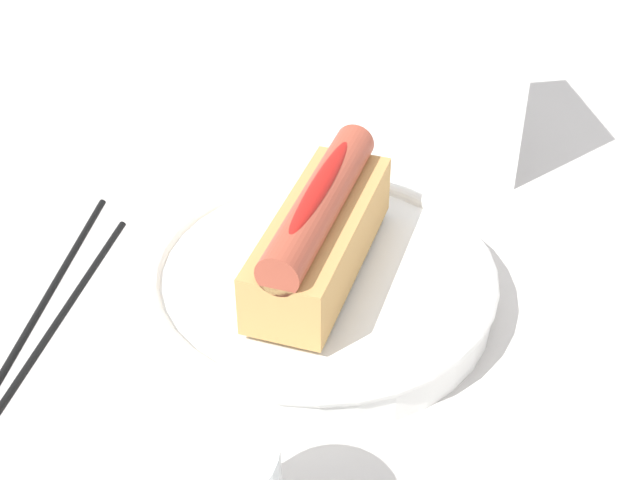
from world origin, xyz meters
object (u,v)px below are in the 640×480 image
Objects in this scene: hotdog_front at (320,230)px; napkin_box at (475,71)px; chopstick_far at (49,290)px; serving_bowl at (320,283)px; chopstick_near at (56,321)px.

napkin_box reaches higher than hotdog_front.
chopstick_far is at bearing -69.14° from napkin_box.
napkin_box is (-0.18, 0.12, 0.06)m from serving_bowl.
hotdog_front is 0.72× the size of chopstick_near.
hotdog_front is (0.00, -0.00, 0.04)m from serving_bowl.
hotdog_front is 0.72× the size of chopstick_far.
hotdog_front is 0.18m from chopstick_near.
serving_bowl is 1.02× the size of chopstick_near.
serving_bowl is 0.04m from hotdog_front.
hotdog_front is at bearing -42.15° from napkin_box.
hotdog_front reaches higher than chopstick_far.
serving_bowl is at bearing -42.15° from napkin_box.
napkin_box is at bearing 137.69° from chopstick_near.
serving_bowl is 0.18m from chopstick_far.
hotdog_front is 0.19m from chopstick_far.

